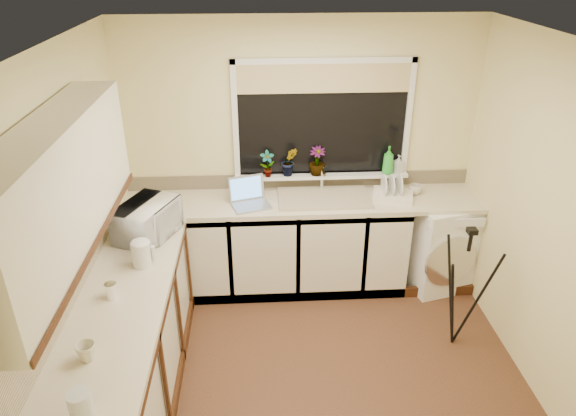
{
  "coord_description": "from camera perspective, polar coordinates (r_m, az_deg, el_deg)",
  "views": [
    {
      "loc": [
        -0.38,
        -3.02,
        2.96
      ],
      "look_at": [
        -0.16,
        0.55,
        1.15
      ],
      "focal_mm": 32.67,
      "sensor_mm": 36.0,
      "label": 1
    }
  ],
  "objects": [
    {
      "name": "base_cabinet_back",
      "position": [
        4.92,
        -2.34,
        -4.13
      ],
      "size": [
        2.55,
        0.6,
        0.86
      ],
      "primitive_type": "cube",
      "color": "silver",
      "rests_on": "floor"
    },
    {
      "name": "plant_b",
      "position": [
        4.78,
        0.14,
        5.09
      ],
      "size": [
        0.16,
        0.14,
        0.27
      ],
      "primitive_type": "imported",
      "rotation": [
        0.0,
        0.0,
        0.11
      ],
      "color": "#999999",
      "rests_on": "windowsill"
    },
    {
      "name": "wall_right",
      "position": [
        4.0,
        26.64,
        -1.91
      ],
      "size": [
        0.0,
        3.0,
        3.0
      ],
      "primitive_type": "plane",
      "rotation": [
        1.57,
        0.0,
        -1.57
      ],
      "color": "beige",
      "rests_on": "ground"
    },
    {
      "name": "plant_a",
      "position": [
        4.76,
        -2.26,
        4.81
      ],
      "size": [
        0.14,
        0.11,
        0.25
      ],
      "primitive_type": "imported",
      "rotation": [
        0.0,
        0.0,
        0.15
      ],
      "color": "#999999",
      "rests_on": "windowsill"
    },
    {
      "name": "kettle",
      "position": [
        3.86,
        -15.64,
        -4.85
      ],
      "size": [
        0.14,
        0.14,
        0.18
      ],
      "primitive_type": "cylinder",
      "color": "silver",
      "rests_on": "worktop_left"
    },
    {
      "name": "wall_back",
      "position": [
        4.85,
        1.26,
        5.91
      ],
      "size": [
        3.2,
        0.0,
        3.2
      ],
      "primitive_type": "plane",
      "rotation": [
        1.57,
        0.0,
        0.0
      ],
      "color": "beige",
      "rests_on": "ground"
    },
    {
      "name": "worktop_back",
      "position": [
        4.71,
        1.51,
        0.68
      ],
      "size": [
        3.2,
        0.6,
        0.04
      ],
      "primitive_type": "cube",
      "color": "beige",
      "rests_on": "base_cabinet_back"
    },
    {
      "name": "steel_jar",
      "position": [
        3.61,
        -18.69,
        -8.5
      ],
      "size": [
        0.08,
        0.08,
        0.11
      ],
      "primitive_type": "cylinder",
      "color": "white",
      "rests_on": "worktop_left"
    },
    {
      "name": "windowsill",
      "position": [
        4.88,
        3.65,
        3.57
      ],
      "size": [
        1.6,
        0.14,
        0.03
      ],
      "primitive_type": "cube",
      "color": "white",
      "rests_on": "wall_back"
    },
    {
      "name": "ceiling",
      "position": [
        3.08,
        3.81,
        17.31
      ],
      "size": [
        3.2,
        3.2,
        0.0
      ],
      "primitive_type": "plane",
      "rotation": [
        3.14,
        0.0,
        0.0
      ],
      "color": "white",
      "rests_on": "ground"
    },
    {
      "name": "cup_back",
      "position": [
        4.93,
        13.66,
        1.97
      ],
      "size": [
        0.14,
        0.14,
        0.09
      ],
      "primitive_type": "imported",
      "rotation": [
        0.0,
        0.0,
        -0.26
      ],
      "color": "beige",
      "rests_on": "worktop_back"
    },
    {
      "name": "upper_cabinet",
      "position": [
        3.01,
        -23.83,
        1.81
      ],
      "size": [
        0.28,
        1.9,
        0.7
      ],
      "primitive_type": "cube",
      "color": "silver",
      "rests_on": "wall_left"
    },
    {
      "name": "window_glass",
      "position": [
        4.75,
        3.75,
        9.55
      ],
      "size": [
        1.5,
        0.02,
        1.0
      ],
      "primitive_type": "cube",
      "color": "black",
      "rests_on": "wall_back"
    },
    {
      "name": "dish_rack",
      "position": [
        4.82,
        11.32,
        1.35
      ],
      "size": [
        0.41,
        0.35,
        0.05
      ],
      "primitive_type": "cube",
      "rotation": [
        0.0,
        0.0,
        -0.28
      ],
      "color": "#EFE4CF",
      "rests_on": "worktop_back"
    },
    {
      "name": "soap_bottle_clear",
      "position": [
        4.97,
        11.92,
        4.73
      ],
      "size": [
        0.1,
        0.1,
        0.17
      ],
      "primitive_type": "imported",
      "rotation": [
        0.0,
        0.0,
        0.4
      ],
      "color": "#999999",
      "rests_on": "windowsill"
    },
    {
      "name": "washing_machine",
      "position": [
        5.18,
        16.18,
        -3.53
      ],
      "size": [
        0.74,
        0.72,
        0.87
      ],
      "primitive_type": "cube",
      "rotation": [
        0.0,
        0.0,
        0.25
      ],
      "color": "white",
      "rests_on": "floor"
    },
    {
      "name": "plant_c",
      "position": [
        4.81,
        3.17,
        5.13
      ],
      "size": [
        0.15,
        0.15,
        0.27
      ],
      "primitive_type": "imported",
      "rotation": [
        0.0,
        0.0,
        -0.01
      ],
      "color": "#999999",
      "rests_on": "windowsill"
    },
    {
      "name": "worktop_left",
      "position": [
        3.54,
        -18.15,
        -10.65
      ],
      "size": [
        0.6,
        2.4,
        0.04
      ],
      "primitive_type": "cube",
      "color": "beige",
      "rests_on": "base_cabinet_left"
    },
    {
      "name": "faucet",
      "position": [
        4.84,
        3.71,
        3.17
      ],
      "size": [
        0.03,
        0.03,
        0.24
      ],
      "primitive_type": "cylinder",
      "color": "silver",
      "rests_on": "worktop_back"
    },
    {
      "name": "glass_jug",
      "position": [
        2.85,
        -21.61,
        -19.43
      ],
      "size": [
        0.11,
        0.11,
        0.17
      ],
      "primitive_type": "cylinder",
      "color": "silver",
      "rests_on": "worktop_left"
    },
    {
      "name": "laptop",
      "position": [
        4.62,
        -4.25,
        1.15
      ],
      "size": [
        0.39,
        0.36,
        0.24
      ],
      "rotation": [
        0.0,
        0.0,
        0.3
      ],
      "color": "#95959C",
      "rests_on": "worktop_back"
    },
    {
      "name": "splashback_left",
      "position": [
        3.49,
        -23.33,
        -7.29
      ],
      "size": [
        0.02,
        2.4,
        0.45
      ],
      "primitive_type": "cube",
      "color": "beige",
      "rests_on": "wall_left"
    },
    {
      "name": "base_cabinet_left",
      "position": [
        3.82,
        -17.17,
        -16.03
      ],
      "size": [
        0.54,
        2.4,
        0.86
      ],
      "primitive_type": "cube",
      "color": "silver",
      "rests_on": "floor"
    },
    {
      "name": "microwave",
      "position": [
        4.2,
        -15.09,
        -1.3
      ],
      "size": [
        0.51,
        0.6,
        0.28
      ],
      "primitive_type": "imported",
      "rotation": [
        0.0,
        0.0,
        1.17
      ],
      "color": "white",
      "rests_on": "worktop_left"
    },
    {
      "name": "sink",
      "position": [
        4.72,
        3.93,
        1.11
      ],
      "size": [
        0.82,
        0.46,
        0.03
      ],
      "primitive_type": "cube",
      "color": "tan",
      "rests_on": "worktop_back"
    },
    {
      "name": "wall_left",
      "position": [
        3.69,
        -22.39,
        -3.41
      ],
      "size": [
        0.0,
        3.0,
        3.0
      ],
      "primitive_type": "plane",
      "rotation": [
        1.57,
        0.0,
        1.57
      ],
      "color": "beige",
      "rests_on": "ground"
    },
    {
      "name": "splashback_back",
      "position": [
        4.94,
        1.24,
        3.09
      ],
      "size": [
        3.2,
        0.02,
        0.14
      ],
      "primitive_type": "cube",
      "color": "beige",
      "rests_on": "wall_back"
    },
    {
      "name": "wall_front",
      "position": [
        2.33,
        7.54,
        -21.43
      ],
      "size": [
        3.2,
        0.0,
        3.2
      ],
      "primitive_type": "plane",
      "rotation": [
        -1.57,
        0.0,
        0.0
      ],
      "color": "beige",
      "rests_on": "ground"
    },
    {
      "name": "cup_left",
      "position": [
        3.18,
        -21.1,
        -14.39
      ],
      "size": [
        0.12,
        0.12,
        0.1
      ],
      "primitive_type": "imported",
      "rotation": [
        0.0,
        0.0,
        0.04
      ],
      "color": "beige",
      "rests_on": "worktop_left"
    },
    {
      "name": "tripod",
      "position": [
        4.37,
        18.37,
        -8.33
      ],
      "size": [
        0.64,
        0.64,
        1.08
      ],
      "primitive_type": null,
      "rotation": [
        0.0,
        0.0,
        -0.26
      ],
      "color": "black",
      "rests_on": "floor"
    },
    {
      "name": "floor",
      "position": [
        4.24,
        2.77,
        -17.42
      ],
      "size": [
        3.2,
        3.2,
        0.0
      ],
      "primitive_type": "plane",
      "color": "brown",
      "rests_on": "ground"
    },
    {
      "name": "soap_bottle_green",
      "position": [
        4.91,
        10.86,
        5.11
      ],
      "size": [
        0.13,
        0.13,
        0.26
      ],
      "primitive_type": "imported",
      "rotation": [
        0.0,
        0.0,
        -0.32
      ],
      "color": "green",
      "rests_on": "windowsill"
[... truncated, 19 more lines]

